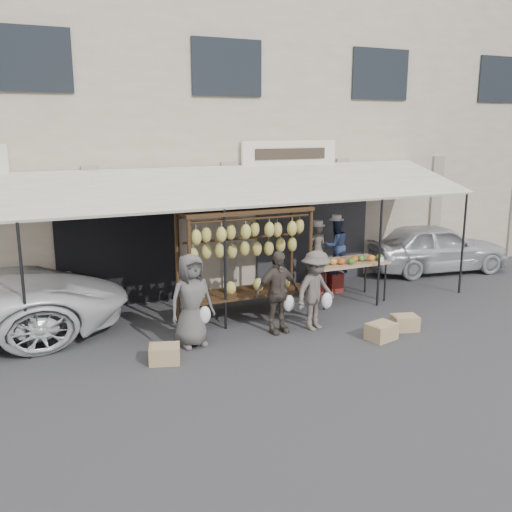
{
  "coord_description": "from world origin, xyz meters",
  "views": [
    {
      "loc": [
        -4.71,
        -8.48,
        3.79
      ],
      "look_at": [
        -0.25,
        1.4,
        1.3
      ],
      "focal_mm": 40.0,
      "sensor_mm": 36.0,
      "label": 1
    }
  ],
  "objects_px": {
    "produce_table": "(348,263)",
    "vendor_right": "(336,246)",
    "customer_right": "(316,290)",
    "customer_mid": "(277,292)",
    "crate_near_b": "(405,323)",
    "crate_far": "(165,354)",
    "crate_near_a": "(381,331)",
    "customer_left": "(191,301)",
    "vendor_left": "(317,249)",
    "sedan": "(435,247)",
    "banana_rack": "(246,242)"
  },
  "relations": [
    {
      "from": "customer_left",
      "to": "crate_near_a",
      "type": "distance_m",
      "value": 3.47
    },
    {
      "from": "banana_rack",
      "to": "produce_table",
      "type": "distance_m",
      "value": 2.62
    },
    {
      "from": "customer_left",
      "to": "vendor_left",
      "type": "bearing_deg",
      "value": 19.24
    },
    {
      "from": "crate_near_b",
      "to": "crate_far",
      "type": "relative_size",
      "value": 0.95
    },
    {
      "from": "banana_rack",
      "to": "crate_near_a",
      "type": "height_order",
      "value": "banana_rack"
    },
    {
      "from": "produce_table",
      "to": "customer_left",
      "type": "height_order",
      "value": "customer_left"
    },
    {
      "from": "customer_left",
      "to": "crate_near_b",
      "type": "relative_size",
      "value": 3.51
    },
    {
      "from": "crate_far",
      "to": "vendor_left",
      "type": "bearing_deg",
      "value": 29.76
    },
    {
      "from": "vendor_left",
      "to": "crate_near_b",
      "type": "relative_size",
      "value": 2.42
    },
    {
      "from": "customer_mid",
      "to": "crate_near_b",
      "type": "bearing_deg",
      "value": -27.39
    },
    {
      "from": "produce_table",
      "to": "sedan",
      "type": "distance_m",
      "value": 3.82
    },
    {
      "from": "vendor_left",
      "to": "customer_left",
      "type": "relative_size",
      "value": 0.69
    },
    {
      "from": "vendor_left",
      "to": "crate_far",
      "type": "xyz_separation_m",
      "value": [
        -4.28,
        -2.45,
        -0.9
      ]
    },
    {
      "from": "sedan",
      "to": "customer_mid",
      "type": "bearing_deg",
      "value": 121.63
    },
    {
      "from": "sedan",
      "to": "produce_table",
      "type": "bearing_deg",
      "value": 119.44
    },
    {
      "from": "vendor_left",
      "to": "customer_right",
      "type": "distance_m",
      "value": 2.44
    },
    {
      "from": "crate_near_b",
      "to": "crate_far",
      "type": "bearing_deg",
      "value": 175.24
    },
    {
      "from": "vendor_left",
      "to": "customer_right",
      "type": "xyz_separation_m",
      "value": [
        -1.25,
        -2.08,
        -0.28
      ]
    },
    {
      "from": "customer_mid",
      "to": "sedan",
      "type": "distance_m",
      "value": 6.32
    },
    {
      "from": "sedan",
      "to": "crate_far",
      "type": "bearing_deg",
      "value": 119.0
    },
    {
      "from": "crate_far",
      "to": "sedan",
      "type": "height_order",
      "value": "sedan"
    },
    {
      "from": "produce_table",
      "to": "crate_near_a",
      "type": "xyz_separation_m",
      "value": [
        -0.71,
        -2.21,
        -0.73
      ]
    },
    {
      "from": "crate_near_a",
      "to": "customer_mid",
      "type": "bearing_deg",
      "value": 144.14
    },
    {
      "from": "customer_left",
      "to": "customer_right",
      "type": "height_order",
      "value": "customer_left"
    },
    {
      "from": "customer_mid",
      "to": "customer_right",
      "type": "distance_m",
      "value": 0.75
    },
    {
      "from": "produce_table",
      "to": "vendor_right",
      "type": "xyz_separation_m",
      "value": [
        0.16,
        0.78,
        0.21
      ]
    },
    {
      "from": "banana_rack",
      "to": "customer_mid",
      "type": "bearing_deg",
      "value": -74.13
    },
    {
      "from": "customer_mid",
      "to": "crate_near_b",
      "type": "distance_m",
      "value": 2.51
    },
    {
      "from": "crate_near_a",
      "to": "customer_left",
      "type": "bearing_deg",
      "value": 160.54
    },
    {
      "from": "banana_rack",
      "to": "crate_near_a",
      "type": "bearing_deg",
      "value": -48.05
    },
    {
      "from": "customer_right",
      "to": "crate_near_a",
      "type": "distance_m",
      "value": 1.41
    },
    {
      "from": "vendor_left",
      "to": "crate_near_b",
      "type": "xyz_separation_m",
      "value": [
        0.28,
        -2.83,
        -0.91
      ]
    },
    {
      "from": "customer_mid",
      "to": "banana_rack",
      "type": "bearing_deg",
      "value": 100.12
    },
    {
      "from": "customer_mid",
      "to": "crate_near_a",
      "type": "height_order",
      "value": "customer_mid"
    },
    {
      "from": "vendor_right",
      "to": "sedan",
      "type": "xyz_separation_m",
      "value": [
        3.42,
        0.54,
        -0.44
      ]
    },
    {
      "from": "banana_rack",
      "to": "sedan",
      "type": "bearing_deg",
      "value": 14.0
    },
    {
      "from": "banana_rack",
      "to": "vendor_right",
      "type": "relative_size",
      "value": 2.03
    },
    {
      "from": "vendor_right",
      "to": "crate_near_a",
      "type": "relative_size",
      "value": 2.53
    },
    {
      "from": "vendor_left",
      "to": "customer_left",
      "type": "distance_m",
      "value": 4.11
    },
    {
      "from": "customer_right",
      "to": "produce_table",
      "type": "bearing_deg",
      "value": 19.08
    },
    {
      "from": "banana_rack",
      "to": "vendor_left",
      "type": "height_order",
      "value": "banana_rack"
    },
    {
      "from": "produce_table",
      "to": "customer_right",
      "type": "distance_m",
      "value": 1.97
    },
    {
      "from": "customer_left",
      "to": "crate_far",
      "type": "distance_m",
      "value": 1.08
    },
    {
      "from": "banana_rack",
      "to": "customer_right",
      "type": "relative_size",
      "value": 1.7
    },
    {
      "from": "vendor_right",
      "to": "sedan",
      "type": "distance_m",
      "value": 3.49
    },
    {
      "from": "banana_rack",
      "to": "vendor_right",
      "type": "distance_m",
      "value": 2.89
    },
    {
      "from": "customer_right",
      "to": "customer_mid",
      "type": "bearing_deg",
      "value": 148.33
    },
    {
      "from": "customer_right",
      "to": "crate_near_b",
      "type": "height_order",
      "value": "customer_right"
    },
    {
      "from": "banana_rack",
      "to": "crate_near_b",
      "type": "relative_size",
      "value": 5.51
    },
    {
      "from": "produce_table",
      "to": "crate_near_b",
      "type": "xyz_separation_m",
      "value": [
        -0.0,
        -1.99,
        -0.74
      ]
    }
  ]
}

